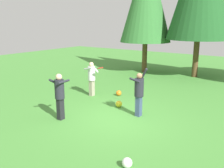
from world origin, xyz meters
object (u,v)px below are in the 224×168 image
object	(u,v)px
frisbee	(100,68)
ball_yellow	(119,104)
ball_orange	(119,93)
person_catcher	(92,76)
person_bystander	(60,93)
ball_white	(127,163)
person_thrower	(139,91)

from	to	relation	value
frisbee	ball_yellow	bearing A→B (deg)	-20.98
ball_orange	person_catcher	bearing A→B (deg)	-145.50
person_bystander	ball_orange	bearing A→B (deg)	-8.16
ball_yellow	ball_white	xyz separation A→B (m)	(2.64, -3.61, -0.01)
person_thrower	ball_yellow	size ratio (longest dim) A/B	6.59
person_catcher	ball_yellow	world-z (taller)	person_catcher
person_thrower	frisbee	world-z (taller)	person_thrower
person_catcher	person_thrower	bearing A→B (deg)	-5.73
frisbee	person_thrower	bearing A→B (deg)	-20.19
person_bystander	ball_white	distance (m)	3.94
frisbee	ball_yellow	world-z (taller)	frisbee
person_thrower	ball_white	size ratio (longest dim) A/B	7.04
person_thrower	ball_orange	distance (m)	2.88
ball_yellow	ball_white	world-z (taller)	ball_yellow
person_catcher	ball_orange	bearing A→B (deg)	47.56
ball_yellow	person_catcher	bearing A→B (deg)	161.49
ball_yellow	ball_orange	distance (m)	1.67
person_bystander	ball_orange	distance (m)	3.82
ball_white	ball_yellow	bearing A→B (deg)	126.13
frisbee	ball_orange	world-z (taller)	frisbee
person_thrower	ball_white	bearing A→B (deg)	134.97
person_bystander	ball_orange	world-z (taller)	person_bystander
person_thrower	ball_white	xyz separation A→B (m)	(1.48, -3.21, -0.85)
person_catcher	ball_yellow	bearing A→B (deg)	-5.45
person_catcher	person_bystander	size ratio (longest dim) A/B	0.96
frisbee	ball_white	bearing A→B (deg)	-46.02
person_catcher	ball_yellow	size ratio (longest dim) A/B	5.87
person_thrower	person_catcher	xyz separation A→B (m)	(-3.14, 1.07, -0.03)
person_thrower	ball_yellow	bearing A→B (deg)	0.93
person_thrower	person_bystander	distance (m)	2.88
person_thrower	person_catcher	bearing A→B (deg)	1.40
ball_orange	ball_white	bearing A→B (deg)	-54.53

